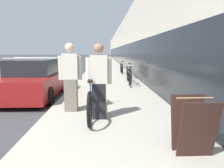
{
  "coord_description": "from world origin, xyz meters",
  "views": [
    {
      "loc": [
        5.36,
        -3.85,
        1.72
      ],
      "look_at": [
        6.03,
        14.14,
        -1.22
      ],
      "focal_mm": 32.0,
      "sensor_mm": 36.0,
      "label": 1
    }
  ],
  "objects": [
    {
      "name": "person_rider",
      "position": [
        5.22,
        0.76,
        1.03
      ],
      "size": [
        0.6,
        0.23,
        1.76
      ],
      "color": "black",
      "rests_on": "sidewalk_slab"
    },
    {
      "name": "parked_sedan_curbside",
      "position": [
        2.74,
        3.71,
        0.66
      ],
      "size": [
        1.86,
        4.01,
        1.5
      ],
      "color": "maroon",
      "rests_on": "ground"
    },
    {
      "name": "sandwich_board_sign",
      "position": [
        6.72,
        -0.96,
        0.6
      ],
      "size": [
        0.56,
        0.56,
        0.9
      ],
      "color": "#331E19",
      "rests_on": "sidewalk_slab"
    },
    {
      "name": "bike_rack_hoop",
      "position": [
        6.5,
        5.0,
        0.66
      ],
      "size": [
        0.05,
        0.6,
        0.84
      ],
      "color": "black",
      "rests_on": "sidewalk_slab"
    },
    {
      "name": "storefront_facade",
      "position": [
        12.31,
        29.0,
        2.5
      ],
      "size": [
        10.01,
        70.0,
        5.02
      ],
      "color": "beige",
      "rests_on": "ground"
    },
    {
      "name": "sidewalk_slab",
      "position": [
        5.54,
        21.0,
        0.07
      ],
      "size": [
        3.46,
        70.0,
        0.14
      ],
      "color": "#A39E8E",
      "rests_on": "ground"
    },
    {
      "name": "cruiser_bike_nearest",
      "position": [
        6.59,
        6.08,
        0.51
      ],
      "size": [
        0.52,
        1.77,
        0.86
      ],
      "color": "black",
      "rests_on": "sidewalk_slab"
    },
    {
      "name": "tandem_bicycle",
      "position": [
        5.04,
        1.08,
        0.55
      ],
      "size": [
        0.52,
        2.59,
        0.97
      ],
      "color": "black",
      "rests_on": "sidewalk_slab"
    },
    {
      "name": "person_bystander",
      "position": [
        4.46,
        1.38,
        1.05
      ],
      "size": [
        0.61,
        0.24,
        1.8
      ],
      "color": "#756B5B",
      "rests_on": "sidewalk_slab"
    },
    {
      "name": "vintage_roadster_curbside",
      "position": [
        2.71,
        9.67,
        0.44
      ],
      "size": [
        1.82,
        3.87,
        1.02
      ],
      "color": "silver",
      "rests_on": "ground"
    },
    {
      "name": "cruiser_bike_middle",
      "position": [
        6.82,
        8.16,
        0.54
      ],
      "size": [
        0.52,
        1.86,
        0.93
      ],
      "color": "black",
      "rests_on": "sidewalk_slab"
    },
    {
      "name": "cruiser_bike_farthest",
      "position": [
        6.59,
        10.54,
        0.53
      ],
      "size": [
        0.52,
        1.84,
        0.93
      ],
      "color": "black",
      "rests_on": "sidewalk_slab"
    }
  ]
}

